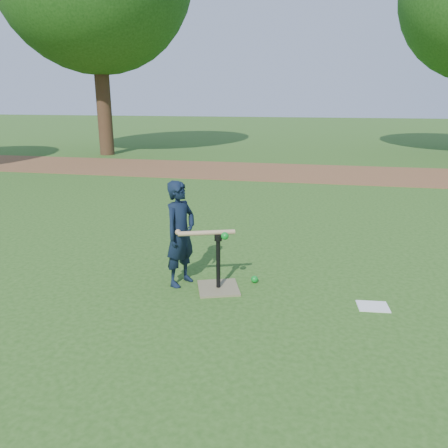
# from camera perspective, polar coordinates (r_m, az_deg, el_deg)

# --- Properties ---
(ground) EXTENTS (80.00, 80.00, 0.00)m
(ground) POSITION_cam_1_polar(r_m,az_deg,el_deg) (5.08, -3.80, -7.04)
(ground) COLOR #285116
(ground) RESTS_ON ground
(dirt_strip) EXTENTS (24.00, 3.00, 0.01)m
(dirt_strip) POSITION_cam_1_polar(r_m,az_deg,el_deg) (12.21, 5.66, 6.85)
(dirt_strip) COLOR brown
(dirt_strip) RESTS_ON ground
(child) EXTENTS (0.42, 0.50, 1.16)m
(child) POSITION_cam_1_polar(r_m,az_deg,el_deg) (4.75, -5.72, -1.28)
(child) COLOR black
(child) RESTS_ON ground
(wiffle_ball_ground) EXTENTS (0.08, 0.08, 0.08)m
(wiffle_ball_ground) POSITION_cam_1_polar(r_m,az_deg,el_deg) (4.94, 4.00, -7.21)
(wiffle_ball_ground) COLOR #0C8922
(wiffle_ball_ground) RESTS_ON ground
(clipboard) EXTENTS (0.32, 0.26, 0.01)m
(clipboard) POSITION_cam_1_polar(r_m,az_deg,el_deg) (4.65, 18.87, -10.15)
(clipboard) COLOR white
(clipboard) RESTS_ON ground
(batting_tee) EXTENTS (0.55, 0.55, 0.61)m
(batting_tee) POSITION_cam_1_polar(r_m,az_deg,el_deg) (4.75, -0.74, -7.27)
(batting_tee) COLOR olive
(batting_tee) RESTS_ON ground
(swing_action) EXTENTS (0.62, 0.25, 0.08)m
(swing_action) POSITION_cam_1_polar(r_m,az_deg,el_deg) (4.56, -2.20, -1.24)
(swing_action) COLOR tan
(swing_action) RESTS_ON ground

